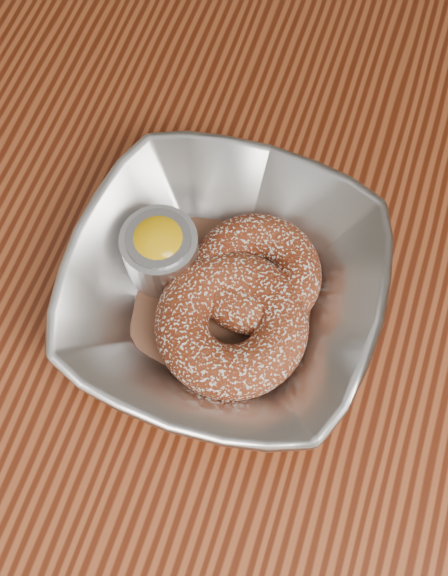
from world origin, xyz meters
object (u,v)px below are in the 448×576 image
(table, at_px, (142,311))
(ramekin, at_px, (161,251))
(donut_back, at_px, (256,273))
(serving_bowl, at_px, (224,290))
(donut_front, at_px, (232,324))

(table, height_order, ramekin, ramekin)
(donut_back, relative_size, ramekin, 1.71)
(donut_back, xyz_separation_m, ramekin, (-0.07, -0.01, 0.01))
(ramekin, bearing_deg, serving_bowl, -12.17)
(donut_front, xyz_separation_m, ramekin, (-0.06, 0.03, 0.01))
(table, bearing_deg, donut_back, 7.65)
(table, xyz_separation_m, donut_back, (0.10, 0.01, 0.13))
(table, distance_m, donut_back, 0.16)
(serving_bowl, distance_m, donut_back, 0.03)
(table, height_order, donut_back, donut_back)
(donut_front, bearing_deg, ramekin, 151.95)
(table, relative_size, ramekin, 21.96)
(table, relative_size, donut_front, 11.23)
(serving_bowl, xyz_separation_m, donut_front, (0.01, -0.02, 0.00))
(table, height_order, donut_front, donut_front)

